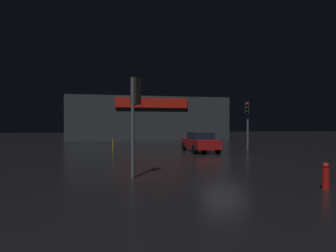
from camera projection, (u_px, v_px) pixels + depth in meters
ground_plane at (223, 160)px, 16.07m from camera, size 120.00×120.00×0.00m
store_building at (148, 119)px, 39.92m from camera, size 21.68×7.27×5.75m
traffic_signal_main at (247, 116)px, 22.38m from camera, size 0.41×0.43×3.84m
traffic_signal_opposite at (135, 105)px, 10.67m from camera, size 0.43×0.41×3.79m
car_near at (200, 142)px, 20.73m from camera, size 1.93×4.37×1.44m
fire_hydrant at (326, 176)px, 8.73m from camera, size 0.22×0.22×0.83m
bollard_kerb_a at (113, 145)px, 21.15m from camera, size 0.08×0.08×0.95m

